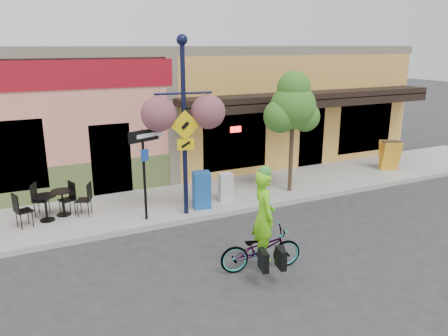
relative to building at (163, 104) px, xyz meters
name	(u,v)px	position (x,y,z in m)	size (l,w,h in m)	color
ground	(253,220)	(0.00, -7.50, -2.25)	(90.00, 90.00, 0.00)	#2D2D30
sidewalk	(221,195)	(0.00, -5.50, -2.17)	(24.00, 3.00, 0.15)	#9E9B93
curb	(243,210)	(0.00, -6.95, -2.17)	(24.00, 0.12, 0.15)	#A8A59E
building	(163,104)	(0.00, 0.00, 0.00)	(18.20, 8.20, 4.50)	#EA8E73
bicycle	(261,249)	(-1.19, -9.91, -1.79)	(0.61, 1.74, 0.91)	maroon
cyclist_rider	(263,227)	(-1.14, -9.91, -1.30)	(0.69, 0.45, 1.89)	#77E518
lamp_post	(184,128)	(-1.58, -6.62, 0.23)	(1.49, 0.60, 4.67)	black
one_way_sign	(144,176)	(-2.67, -6.55, -0.91)	(0.91, 0.20, 2.38)	black
cafe_set_left	(62,199)	(-4.59, -5.32, -1.65)	(1.50, 0.75, 0.90)	black
cafe_set_right	(46,204)	(-5.02, -5.54, -1.65)	(1.50, 0.75, 0.90)	black
newspaper_box_blue	(202,190)	(-1.03, -6.40, -1.58)	(0.46, 0.41, 1.03)	#1B57A7
newspaper_box_grey	(226,187)	(-0.18, -6.17, -1.69)	(0.38, 0.34, 0.82)	silver
street_tree	(292,132)	(2.03, -6.23, -0.24)	(1.45, 1.45, 3.72)	#3D7A26
sandwich_board	(392,157)	(6.56, -5.99, -1.57)	(0.64, 0.47, 1.06)	gold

